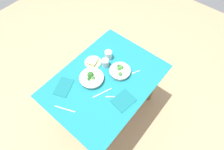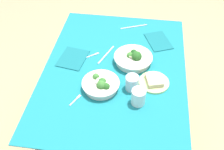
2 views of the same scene
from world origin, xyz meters
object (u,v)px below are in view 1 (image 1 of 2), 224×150
(broccoli_bowl_far, at_px, (91,78))
(water_glass_side, at_px, (108,55))
(table_knife_left, at_px, (65,109))
(fork_by_far_bowl, at_px, (110,97))
(fork_by_near_bowl, at_px, (136,72))
(broccoli_bowl_near, at_px, (120,71))
(water_glass_center, at_px, (105,63))
(table_knife_right, at_px, (102,93))
(napkin_folded_lower, at_px, (124,100))
(bread_side_plate, at_px, (93,62))
(napkin_folded_upper, at_px, (64,87))

(broccoli_bowl_far, height_order, water_glass_side, water_glass_side)
(table_knife_left, bearing_deg, water_glass_side, 73.83)
(fork_by_far_bowl, height_order, fork_by_near_bowl, same)
(water_glass_side, relative_size, fork_by_far_bowl, 1.09)
(broccoli_bowl_near, xyz_separation_m, water_glass_center, (-0.03, 0.18, 0.02))
(fork_by_near_bowl, relative_size, table_knife_right, 0.43)
(fork_by_far_bowl, relative_size, fork_by_near_bowl, 1.01)
(broccoli_bowl_near, distance_m, water_glass_center, 0.18)
(water_glass_center, distance_m, napkin_folded_lower, 0.46)
(broccoli_bowl_near, bearing_deg, table_knife_right, -176.80)
(bread_side_plate, height_order, fork_by_near_bowl, bread_side_plate)
(broccoli_bowl_far, bearing_deg, broccoli_bowl_near, -33.53)
(broccoli_bowl_far, height_order, fork_by_near_bowl, broccoli_bowl_far)
(water_glass_center, relative_size, napkin_folded_lower, 0.45)
(table_knife_right, bearing_deg, bread_side_plate, -102.25)
(broccoli_bowl_far, distance_m, fork_by_far_bowl, 0.28)
(water_glass_center, distance_m, table_knife_left, 0.63)
(table_knife_left, bearing_deg, water_glass_center, 70.91)
(bread_side_plate, relative_size, table_knife_right, 0.89)
(bread_side_plate, xyz_separation_m, table_knife_right, (-0.22, -0.32, -0.01))
(broccoli_bowl_near, relative_size, fork_by_near_bowl, 2.50)
(bread_side_plate, xyz_separation_m, napkin_folded_lower, (-0.15, -0.54, -0.01))
(bread_side_plate, bearing_deg, table_knife_left, -163.43)
(fork_by_far_bowl, bearing_deg, table_knife_right, -26.79)
(water_glass_center, relative_size, table_knife_left, 0.44)
(fork_by_far_bowl, distance_m, napkin_folded_upper, 0.48)
(water_glass_center, height_order, fork_by_near_bowl, water_glass_center)
(water_glass_side, relative_size, table_knife_right, 0.47)
(broccoli_bowl_far, xyz_separation_m, napkin_folded_lower, (0.02, -0.40, -0.03))
(napkin_folded_upper, bearing_deg, water_glass_side, -10.18)
(broccoli_bowl_near, height_order, table_knife_right, broccoli_bowl_near)
(bread_side_plate, bearing_deg, napkin_folded_upper, 177.41)
(table_knife_left, relative_size, napkin_folded_lower, 1.02)
(napkin_folded_upper, bearing_deg, fork_by_near_bowl, -36.73)
(fork_by_near_bowl, bearing_deg, table_knife_right, 11.41)
(broccoli_bowl_near, height_order, water_glass_side, water_glass_side)
(bread_side_plate, bearing_deg, fork_by_far_bowl, -115.35)
(table_knife_left, bearing_deg, bread_side_plate, 83.86)
(broccoli_bowl_near, relative_size, napkin_folded_upper, 1.05)
(broccoli_bowl_far, xyz_separation_m, fork_by_near_bowl, (0.36, -0.30, -0.03))
(water_glass_side, distance_m, napkin_folded_lower, 0.55)
(broccoli_bowl_far, xyz_separation_m, napkin_folded_upper, (-0.24, 0.16, -0.03))
(bread_side_plate, distance_m, water_glass_center, 0.15)
(broccoli_bowl_near, xyz_separation_m, napkin_folded_upper, (-0.50, 0.33, -0.03))
(water_glass_center, bearing_deg, bread_side_plate, 115.24)
(bread_side_plate, distance_m, table_knife_right, 0.39)
(fork_by_far_bowl, xyz_separation_m, napkin_folded_upper, (-0.22, 0.43, 0.00))
(bread_side_plate, relative_size, napkin_folded_lower, 0.90)
(table_knife_left, distance_m, napkin_folded_lower, 0.56)
(broccoli_bowl_near, xyz_separation_m, table_knife_left, (-0.65, 0.14, -0.03))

